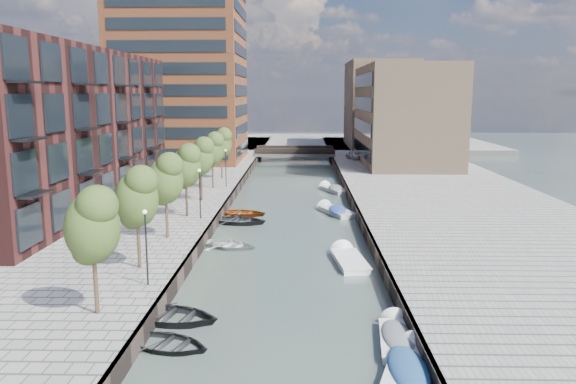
{
  "coord_description": "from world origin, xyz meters",
  "views": [
    {
      "loc": [
        0.98,
        -20.63,
        11.16
      ],
      "look_at": [
        0.0,
        22.59,
        3.5
      ],
      "focal_mm": 35.0,
      "sensor_mm": 36.0,
      "label": 1
    }
  ],
  "objects_px": {
    "sloop_2": "(242,215)",
    "motorboat_3": "(335,211)",
    "bridge": "(295,153)",
    "tree_2": "(165,178)",
    "tree_0": "(92,223)",
    "sloop_4": "(239,224)",
    "motorboat_2": "(348,260)",
    "motorboat_0": "(410,369)",
    "sloop_3": "(230,248)",
    "tree_1": "(136,196)",
    "tree_6": "(221,143)",
    "sloop_1": "(171,321)",
    "car": "(355,155)",
    "motorboat_1": "(397,337)",
    "tree_5": "(212,148)",
    "motorboat_4": "(333,189)",
    "tree_4": "(201,156)",
    "sloop_0": "(168,348)",
    "tree_3": "(186,165)"
  },
  "relations": [
    {
      "from": "tree_4",
      "to": "sloop_2",
      "type": "height_order",
      "value": "tree_4"
    },
    {
      "from": "motorboat_2",
      "to": "car",
      "type": "xyz_separation_m",
      "value": [
        5.2,
        50.26,
        1.56
      ]
    },
    {
      "from": "sloop_4",
      "to": "motorboat_3",
      "type": "distance_m",
      "value": 9.68
    },
    {
      "from": "tree_0",
      "to": "tree_3",
      "type": "relative_size",
      "value": 1.0
    },
    {
      "from": "sloop_0",
      "to": "sloop_4",
      "type": "bearing_deg",
      "value": 17.86
    },
    {
      "from": "tree_6",
      "to": "sloop_2",
      "type": "height_order",
      "value": "tree_6"
    },
    {
      "from": "sloop_1",
      "to": "motorboat_3",
      "type": "bearing_deg",
      "value": -7.55
    },
    {
      "from": "sloop_1",
      "to": "sloop_3",
      "type": "xyz_separation_m",
      "value": [
        1.21,
        13.4,
        0.0
      ]
    },
    {
      "from": "sloop_2",
      "to": "motorboat_0",
      "type": "bearing_deg",
      "value": -152.53
    },
    {
      "from": "tree_2",
      "to": "tree_3",
      "type": "relative_size",
      "value": 1.0
    },
    {
      "from": "motorboat_1",
      "to": "motorboat_3",
      "type": "height_order",
      "value": "motorboat_3"
    },
    {
      "from": "motorboat_2",
      "to": "car",
      "type": "height_order",
      "value": "car"
    },
    {
      "from": "motorboat_3",
      "to": "motorboat_0",
      "type": "bearing_deg",
      "value": -87.76
    },
    {
      "from": "bridge",
      "to": "tree_1",
      "type": "distance_m",
      "value": 61.71
    },
    {
      "from": "motorboat_1",
      "to": "sloop_4",
      "type": "bearing_deg",
      "value": 113.02
    },
    {
      "from": "tree_2",
      "to": "car",
      "type": "relative_size",
      "value": 1.53
    },
    {
      "from": "sloop_1",
      "to": "sloop_2",
      "type": "bearing_deg",
      "value": 10.83
    },
    {
      "from": "sloop_4",
      "to": "car",
      "type": "bearing_deg",
      "value": -8.19
    },
    {
      "from": "motorboat_3",
      "to": "car",
      "type": "height_order",
      "value": "car"
    },
    {
      "from": "tree_6",
      "to": "car",
      "type": "relative_size",
      "value": 1.53
    },
    {
      "from": "tree_5",
      "to": "motorboat_2",
      "type": "distance_m",
      "value": 27.01
    },
    {
      "from": "car",
      "to": "motorboat_4",
      "type": "bearing_deg",
      "value": -121.7
    },
    {
      "from": "tree_4",
      "to": "sloop_0",
      "type": "height_order",
      "value": "tree_4"
    },
    {
      "from": "bridge",
      "to": "tree_6",
      "type": "height_order",
      "value": "tree_6"
    },
    {
      "from": "tree_5",
      "to": "tree_4",
      "type": "bearing_deg",
      "value": -90.0
    },
    {
      "from": "motorboat_2",
      "to": "motorboat_0",
      "type": "bearing_deg",
      "value": -85.34
    },
    {
      "from": "bridge",
      "to": "motorboat_0",
      "type": "bearing_deg",
      "value": -85.67
    },
    {
      "from": "tree_1",
      "to": "tree_6",
      "type": "xyz_separation_m",
      "value": [
        0.0,
        35.0,
        0.0
      ]
    },
    {
      "from": "sloop_4",
      "to": "motorboat_4",
      "type": "relative_size",
      "value": 0.93
    },
    {
      "from": "tree_5",
      "to": "sloop_2",
      "type": "bearing_deg",
      "value": -66.14
    },
    {
      "from": "tree_1",
      "to": "sloop_3",
      "type": "xyz_separation_m",
      "value": [
        4.31,
        7.88,
        -5.31
      ]
    },
    {
      "from": "tree_6",
      "to": "tree_1",
      "type": "bearing_deg",
      "value": -90.0
    },
    {
      "from": "motorboat_0",
      "to": "sloop_3",
      "type": "bearing_deg",
      "value": 117.53
    },
    {
      "from": "tree_0",
      "to": "sloop_4",
      "type": "distance_m",
      "value": 23.53
    },
    {
      "from": "sloop_4",
      "to": "motorboat_0",
      "type": "distance_m",
      "value": 27.87
    },
    {
      "from": "sloop_4",
      "to": "motorboat_2",
      "type": "xyz_separation_m",
      "value": [
        8.55,
        -10.83,
        0.1
      ]
    },
    {
      "from": "sloop_2",
      "to": "tree_5",
      "type": "bearing_deg",
      "value": 32.79
    },
    {
      "from": "tree_3",
      "to": "tree_5",
      "type": "xyz_separation_m",
      "value": [
        0.0,
        14.0,
        0.0
      ]
    },
    {
      "from": "sloop_2",
      "to": "motorboat_3",
      "type": "relative_size",
      "value": 0.86
    },
    {
      "from": "motorboat_0",
      "to": "tree_6",
      "type": "bearing_deg",
      "value": 106.98
    },
    {
      "from": "tree_1",
      "to": "motorboat_4",
      "type": "distance_m",
      "value": 35.0
    },
    {
      "from": "sloop_0",
      "to": "motorboat_2",
      "type": "distance_m",
      "value": 15.98
    },
    {
      "from": "tree_1",
      "to": "bridge",
      "type": "bearing_deg",
      "value": 82.07
    },
    {
      "from": "car",
      "to": "tree_2",
      "type": "bearing_deg",
      "value": -130.8
    },
    {
      "from": "tree_2",
      "to": "motorboat_0",
      "type": "xyz_separation_m",
      "value": [
        13.91,
        -17.55,
        -5.11
      ]
    },
    {
      "from": "bridge",
      "to": "tree_2",
      "type": "height_order",
      "value": "tree_2"
    },
    {
      "from": "tree_6",
      "to": "motorboat_2",
      "type": "distance_m",
      "value": 33.23
    },
    {
      "from": "motorboat_4",
      "to": "tree_3",
      "type": "bearing_deg",
      "value": -126.4
    },
    {
      "from": "tree_0",
      "to": "motorboat_3",
      "type": "height_order",
      "value": "tree_0"
    },
    {
      "from": "tree_2",
      "to": "sloop_3",
      "type": "distance_m",
      "value": 6.89
    }
  ]
}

